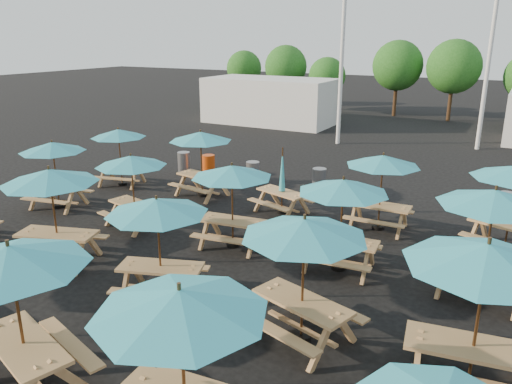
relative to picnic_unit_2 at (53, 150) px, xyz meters
The scene contains 29 objects.
ground 6.78m from the picnic_unit_2, ahead, with size 120.00×120.00×0.00m, color black.
picnic_unit_2 is the anchor object (origin of this frame).
picnic_unit_3 2.91m from the picnic_unit_2, 89.94° to the left, with size 2.41×2.41×2.12m.
picnic_unit_5 4.47m from the picnic_unit_2, 40.47° to the right, with size 2.83×2.83×2.41m.
picnic_unit_6 3.35m from the picnic_unit_2, ahead, with size 2.39×2.39×2.14m.
picnic_unit_7 4.70m from the picnic_unit_2, 43.46° to the left, with size 2.44×2.44×2.28m.
picnic_unit_8 9.19m from the picnic_unit_2, 43.44° to the right, with size 2.90×2.90×2.48m.
picnic_unit_9 7.35m from the picnic_unit_2, 24.46° to the right, with size 2.67×2.67×2.24m.
picnic_unit_10 6.59m from the picnic_unit_2, ahead, with size 2.33×2.33×2.23m.
picnic_unit_11 7.32m from the picnic_unit_2, 24.46° to the left, with size 2.00×1.86×2.11m.
picnic_unit_12 11.35m from the picnic_unit_2, 32.49° to the right, with size 2.45×2.45×2.42m.
picnic_unit_13 10.36m from the picnic_unit_2, 16.95° to the right, with size 2.79×2.79×2.39m.
picnic_unit_14 9.53m from the picnic_unit_2, ahead, with size 2.28×2.28×2.25m.
picnic_unit_15 10.13m from the picnic_unit_2, 17.81° to the left, with size 2.11×2.11×2.21m.
picnic_unit_17 13.15m from the picnic_unit_2, 13.64° to the right, with size 2.70×2.70×2.56m.
picnic_unit_18 12.66m from the picnic_unit_2, ahead, with size 2.51×2.51×2.43m.
waste_bin_0 5.87m from the picnic_unit_2, 81.25° to the left, with size 0.50×0.50×0.81m, color gray.
waste_bin_1 6.21m from the picnic_unit_2, 70.15° to the left, with size 0.50×0.50×0.81m, color #C93F0B.
waste_bin_2 7.08m from the picnic_unit_2, 53.27° to the left, with size 0.50×0.50×0.81m, color gray.
waste_bin_3 9.01m from the picnic_unit_2, 40.88° to the left, with size 0.50×0.50×0.81m, color gray.
waste_bin_4 14.15m from the picnic_unit_2, 24.60° to the left, with size 0.50×0.50×0.81m, color gray.
mast_0 15.23m from the picnic_unit_2, 72.08° to the left, with size 0.20×0.20×12.00m, color silver.
mast_1 19.82m from the picnic_unit_2, 55.38° to the left, with size 0.20×0.20×12.00m, color silver.
event_tent_0 18.02m from the picnic_unit_2, 94.74° to the left, with size 8.00×4.00×2.80m, color silver.
tree_0 26.33m from the picnic_unit_2, 106.70° to the left, with size 2.80×2.80×4.24m.
tree_1 24.11m from the picnic_unit_2, 97.71° to the left, with size 3.11×3.11×4.72m.
tree_2 23.62m from the picnic_unit_2, 89.70° to the left, with size 2.59×2.59×3.93m.
tree_3 25.17m from the picnic_unit_2, 79.08° to the left, with size 3.36×3.36×5.09m.
tree_4 25.68m from the picnic_unit_2, 70.84° to the left, with size 3.41×3.41×5.17m.
Camera 1 is at (6.49, -10.36, 5.35)m, focal length 35.00 mm.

